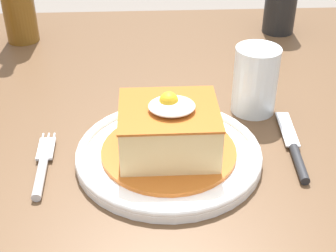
{
  "coord_description": "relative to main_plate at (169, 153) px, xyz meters",
  "views": [
    {
      "loc": [
        -0.04,
        -0.57,
        1.14
      ],
      "look_at": [
        -0.02,
        -0.03,
        0.78
      ],
      "focal_mm": 51.2,
      "sensor_mm": 36.0,
      "label": 1
    }
  ],
  "objects": [
    {
      "name": "sandwich_meal",
      "position": [
        0.0,
        -0.0,
        0.03
      ],
      "size": [
        0.18,
        0.18,
        0.09
      ],
      "color": "#B75B1E",
      "rests_on": "main_plate"
    },
    {
      "name": "dining_table",
      "position": [
        0.02,
        0.05,
        -0.1
      ],
      "size": [
        1.44,
        1.08,
        0.74
      ],
      "color": "brown",
      "rests_on": "ground_plane"
    },
    {
      "name": "knife",
      "position": [
        0.17,
        -0.0,
        -0.0
      ],
      "size": [
        0.03,
        0.17,
        0.01
      ],
      "color": "#262628",
      "rests_on": "dining_table"
    },
    {
      "name": "fork",
      "position": [
        -0.17,
        -0.02,
        -0.0
      ],
      "size": [
        0.02,
        0.14,
        0.01
      ],
      "color": "silver",
      "rests_on": "dining_table"
    },
    {
      "name": "main_plate",
      "position": [
        0.0,
        0.0,
        0.0
      ],
      "size": [
        0.25,
        0.25,
        0.02
      ],
      "color": "white",
      "rests_on": "dining_table"
    },
    {
      "name": "soda_can",
      "position": [
        0.26,
        0.44,
        0.05
      ],
      "size": [
        0.07,
        0.07,
        0.12
      ],
      "color": "black",
      "rests_on": "dining_table"
    },
    {
      "name": "drinking_glass",
      "position": [
        0.14,
        0.12,
        0.04
      ],
      "size": [
        0.07,
        0.07,
        0.1
      ],
      "color": "#3F2314",
      "rests_on": "dining_table"
    }
  ]
}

